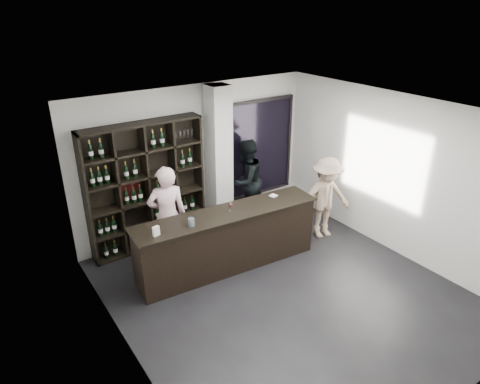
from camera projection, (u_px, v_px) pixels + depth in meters
floor at (283, 292)px, 6.92m from camera, size 5.00×5.50×0.01m
wine_shelf at (146, 187)px, 7.75m from camera, size 2.20×0.35×2.40m
structural_column at (219, 160)px, 8.35m from camera, size 0.40×0.40×2.90m
glass_panel at (261, 148)px, 9.15m from camera, size 1.60×0.08×2.10m
tasting_counter at (228, 240)px, 7.34m from camera, size 3.27×0.68×1.08m
taster_pink at (167, 216)px, 7.36m from camera, size 0.76×0.61×1.82m
taster_black at (246, 181)px, 8.84m from camera, size 1.02×0.90×1.76m
customer at (326, 198)px, 8.22m from camera, size 1.16×0.81×1.64m
wine_glass at (231, 206)px, 7.11m from camera, size 0.09×0.09×0.18m
spit_cup at (191, 222)px, 6.66m from camera, size 0.13×0.13×0.13m
napkin_stack at (273, 196)px, 7.69m from camera, size 0.14×0.14×0.02m
card_stand at (156, 231)px, 6.39m from camera, size 0.11×0.07×0.15m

